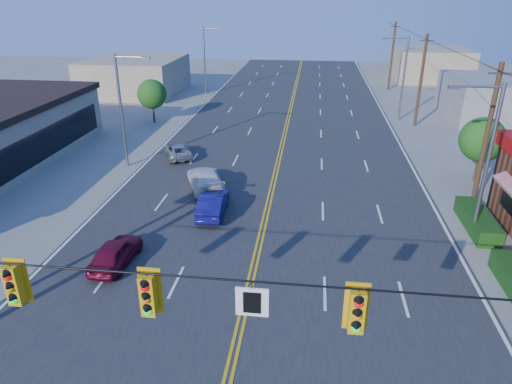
# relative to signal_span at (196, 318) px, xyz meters

# --- Properties ---
(road) EXTENTS (20.00, 120.00, 0.06)m
(road) POSITION_rel_signal_span_xyz_m (0.12, 20.00, -4.86)
(road) COLOR #2D2D30
(road) RESTS_ON ground
(signal_span) EXTENTS (24.32, 0.34, 9.00)m
(signal_span) POSITION_rel_signal_span_xyz_m (0.00, 0.00, 0.00)
(signal_span) COLOR #47301E
(signal_span) RESTS_ON ground
(streetlight_se) EXTENTS (2.55, 0.25, 8.00)m
(streetlight_se) POSITION_rel_signal_span_xyz_m (10.91, 14.00, -0.37)
(streetlight_se) COLOR gray
(streetlight_se) RESTS_ON ground
(streetlight_ne) EXTENTS (2.55, 0.25, 8.00)m
(streetlight_ne) POSITION_rel_signal_span_xyz_m (10.91, 38.00, -0.37)
(streetlight_ne) COLOR gray
(streetlight_ne) RESTS_ON ground
(streetlight_sw) EXTENTS (2.55, 0.25, 8.00)m
(streetlight_sw) POSITION_rel_signal_span_xyz_m (-10.67, 22.00, -0.37)
(streetlight_sw) COLOR gray
(streetlight_sw) RESTS_ON ground
(streetlight_nw) EXTENTS (2.55, 0.25, 8.00)m
(streetlight_nw) POSITION_rel_signal_span_xyz_m (-10.67, 48.00, -0.37)
(streetlight_nw) COLOR gray
(streetlight_nw) RESTS_ON ground
(utility_pole_near) EXTENTS (0.28, 0.28, 8.40)m
(utility_pole_near) POSITION_rel_signal_span_xyz_m (12.32, 18.00, -0.69)
(utility_pole_near) COLOR #47301E
(utility_pole_near) RESTS_ON ground
(utility_pole_mid) EXTENTS (0.28, 0.28, 8.40)m
(utility_pole_mid) POSITION_rel_signal_span_xyz_m (12.32, 36.00, -0.69)
(utility_pole_mid) COLOR #47301E
(utility_pole_mid) RESTS_ON ground
(utility_pole_far) EXTENTS (0.28, 0.28, 8.40)m
(utility_pole_far) POSITION_rel_signal_span_xyz_m (12.32, 54.00, -0.69)
(utility_pole_far) COLOR #47301E
(utility_pole_far) RESTS_ON ground
(tree_kfc_rear) EXTENTS (2.94, 2.94, 4.41)m
(tree_kfc_rear) POSITION_rel_signal_span_xyz_m (13.62, 22.00, -1.95)
(tree_kfc_rear) COLOR #47301E
(tree_kfc_rear) RESTS_ON ground
(tree_west) EXTENTS (2.80, 2.80, 4.20)m
(tree_west) POSITION_rel_signal_span_xyz_m (-12.88, 34.00, -2.09)
(tree_west) COLOR #47301E
(tree_west) RESTS_ON ground
(bld_east_mid) EXTENTS (12.00, 10.00, 4.00)m
(bld_east_mid) POSITION_rel_signal_span_xyz_m (22.12, 40.00, -2.89)
(bld_east_mid) COLOR gray
(bld_east_mid) RESTS_ON ground
(bld_west_far) EXTENTS (11.00, 12.00, 4.20)m
(bld_west_far) POSITION_rel_signal_span_xyz_m (-19.88, 48.00, -2.79)
(bld_west_far) COLOR tan
(bld_west_far) RESTS_ON ground
(bld_east_far) EXTENTS (10.00, 10.00, 4.40)m
(bld_east_far) POSITION_rel_signal_span_xyz_m (19.12, 62.00, -2.69)
(bld_east_far) COLOR tan
(bld_east_far) RESTS_ON ground
(car_magenta) EXTENTS (1.60, 3.65, 1.23)m
(car_magenta) POSITION_rel_signal_span_xyz_m (-6.33, 9.11, -4.27)
(car_magenta) COLOR maroon
(car_magenta) RESTS_ON ground
(car_blue) EXTENTS (1.52, 3.99, 1.30)m
(car_blue) POSITION_rel_signal_span_xyz_m (-2.91, 14.85, -4.24)
(car_blue) COLOR navy
(car_blue) RESTS_ON ground
(car_white) EXTENTS (3.60, 5.20, 1.40)m
(car_white) POSITION_rel_signal_span_xyz_m (-4.14, 18.34, -4.19)
(car_white) COLOR silver
(car_white) RESTS_ON ground
(car_silver) EXTENTS (3.17, 4.21, 1.06)m
(car_silver) POSITION_rel_signal_span_xyz_m (-7.65, 24.18, -4.35)
(car_silver) COLOR #ABAAAF
(car_silver) RESTS_ON ground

